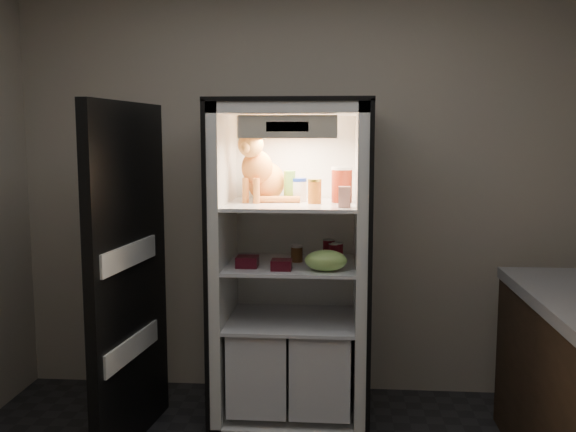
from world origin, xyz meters
name	(u,v)px	position (x,y,z in m)	size (l,w,h in m)	color
room_shell	(264,151)	(0.00, 0.00, 1.62)	(3.60, 3.60, 3.60)	white
refrigerator	(292,286)	(0.00, 1.38, 0.79)	(0.90, 0.72, 1.88)	white
fridge_door	(129,278)	(-0.85, 0.98, 0.91)	(0.16, 0.87, 1.85)	black
tabby_cat	(262,173)	(-0.18, 1.41, 1.46)	(0.37, 0.44, 0.45)	#AF5816
parmesan_shaker	(290,186)	(-0.02, 1.40, 1.38)	(0.07, 0.07, 0.18)	#25882F
mayo_tub	(298,190)	(0.03, 1.41, 1.36)	(0.10, 0.10, 0.14)	white
salsa_jar	(315,191)	(0.13, 1.31, 1.36)	(0.08, 0.08, 0.14)	maroon
pepper_jar	(342,185)	(0.29, 1.39, 1.39)	(0.12, 0.12, 0.20)	#A52F16
cream_carton	(344,197)	(0.30, 1.14, 1.35)	(0.07, 0.07, 0.11)	silver
soda_can_a	(329,250)	(0.21, 1.40, 1.00)	(0.07, 0.07, 0.13)	black
soda_can_b	(337,254)	(0.26, 1.32, 1.00)	(0.07, 0.07, 0.12)	black
soda_can_c	(334,254)	(0.25, 1.31, 1.00)	(0.06, 0.06, 0.12)	black
condiment_jar	(297,254)	(0.03, 1.37, 0.99)	(0.07, 0.07, 0.10)	#503017
grape_bag	(326,260)	(0.20, 1.13, 1.00)	(0.23, 0.17, 0.12)	#85C35B
berry_box_left	(247,262)	(-0.24, 1.20, 0.97)	(0.12, 0.12, 0.06)	#4C0C17
berry_box_right	(281,265)	(-0.04, 1.14, 0.97)	(0.11, 0.11, 0.06)	#4C0C17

